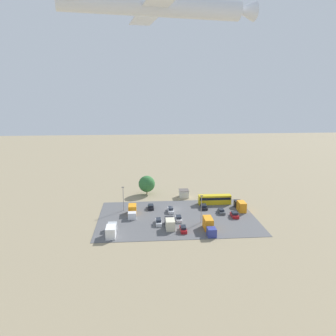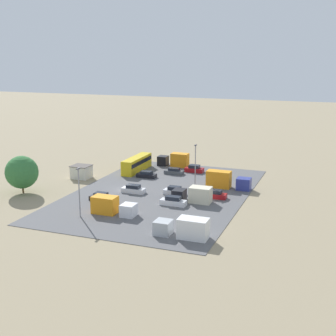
% 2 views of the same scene
% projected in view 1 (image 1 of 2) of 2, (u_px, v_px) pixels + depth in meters
% --- Properties ---
extents(ground_plane, '(400.00, 400.00, 0.00)m').
position_uv_depth(ground_plane, '(175.00, 209.00, 111.88)').
color(ground_plane, gray).
extents(parking_lot_surface, '(49.71, 32.51, 0.08)m').
position_uv_depth(parking_lot_surface, '(177.00, 218.00, 104.21)').
color(parking_lot_surface, '#565659').
rests_on(parking_lot_surface, ground).
extents(shed_building, '(3.61, 4.04, 2.83)m').
position_uv_depth(shed_building, '(184.00, 193.00, 124.20)').
color(shed_building, silver).
rests_on(shed_building, ground).
extents(bus, '(11.53, 2.59, 3.27)m').
position_uv_depth(bus, '(215.00, 199.00, 116.37)').
color(bus, gold).
rests_on(bus, ground).
extents(parked_car_0, '(1.80, 4.28, 1.40)m').
position_uv_depth(parked_car_0, '(221.00, 211.00, 107.87)').
color(parked_car_0, '#4C5156').
rests_on(parked_car_0, ground).
extents(parked_car_1, '(1.82, 4.17, 1.58)m').
position_uv_depth(parked_car_1, '(179.00, 219.00, 101.41)').
color(parked_car_1, silver).
rests_on(parked_car_1, ground).
extents(parked_car_2, '(1.98, 4.08, 1.45)m').
position_uv_depth(parked_car_2, '(151.00, 207.00, 111.87)').
color(parked_car_2, black).
rests_on(parked_car_2, ground).
extents(parked_car_3, '(2.00, 4.21, 1.65)m').
position_uv_depth(parked_car_3, '(235.00, 215.00, 104.53)').
color(parked_car_3, maroon).
rests_on(parked_car_3, ground).
extents(parked_car_4, '(1.78, 4.63, 1.59)m').
position_uv_depth(parked_car_4, '(171.00, 210.00, 108.92)').
color(parked_car_4, silver).
rests_on(parked_car_4, ground).
extents(parked_car_5, '(1.92, 4.25, 1.42)m').
position_uv_depth(parked_car_5, '(204.00, 207.00, 111.99)').
color(parked_car_5, black).
rests_on(parked_car_5, ground).
extents(parked_car_6, '(1.72, 4.74, 1.66)m').
position_uv_depth(parked_car_6, '(159.00, 222.00, 98.91)').
color(parked_car_6, silver).
rests_on(parked_car_6, ground).
extents(parked_car_7, '(1.73, 4.34, 1.57)m').
position_uv_depth(parked_car_7, '(183.00, 229.00, 93.75)').
color(parked_car_7, maroon).
rests_on(parked_car_7, ground).
extents(parked_truck_0, '(2.34, 7.49, 3.27)m').
position_uv_depth(parked_truck_0, '(240.00, 206.00, 110.50)').
color(parked_truck_0, black).
rests_on(parked_truck_0, ground).
extents(parked_truck_1, '(2.54, 7.68, 2.95)m').
position_uv_depth(parked_truck_1, '(132.00, 211.00, 106.00)').
color(parked_truck_1, silver).
rests_on(parked_truck_1, ground).
extents(parked_truck_2, '(2.59, 8.14, 3.03)m').
position_uv_depth(parked_truck_2, '(111.00, 230.00, 91.17)').
color(parked_truck_2, '#ADB2B7').
rests_on(parked_truck_2, ground).
extents(parked_truck_3, '(2.42, 8.89, 3.39)m').
position_uv_depth(parked_truck_3, '(209.00, 226.00, 93.93)').
color(parked_truck_3, navy).
rests_on(parked_truck_3, ground).
extents(parked_truck_4, '(2.59, 7.15, 2.90)m').
position_uv_depth(parked_truck_4, '(170.00, 223.00, 96.16)').
color(parked_truck_4, black).
rests_on(parked_truck_4, ground).
extents(tree_near_shed, '(6.36, 6.36, 7.37)m').
position_uv_depth(tree_near_shed, '(147.00, 184.00, 127.06)').
color(tree_near_shed, brown).
rests_on(tree_near_shed, ground).
extents(light_pole_lot_centre, '(0.90, 0.28, 8.68)m').
position_uv_depth(light_pole_lot_centre, '(201.00, 208.00, 98.99)').
color(light_pole_lot_centre, gray).
rests_on(light_pole_lot_centre, ground).
extents(light_pole_lot_edge, '(0.90, 0.28, 8.30)m').
position_uv_depth(light_pole_lot_edge, '(123.00, 198.00, 109.17)').
color(light_pole_lot_edge, gray).
rests_on(light_pole_lot_edge, ground).
extents(airplane, '(39.28, 32.37, 9.56)m').
position_uv_depth(airplane, '(161.00, 5.00, 62.83)').
color(airplane, silver).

